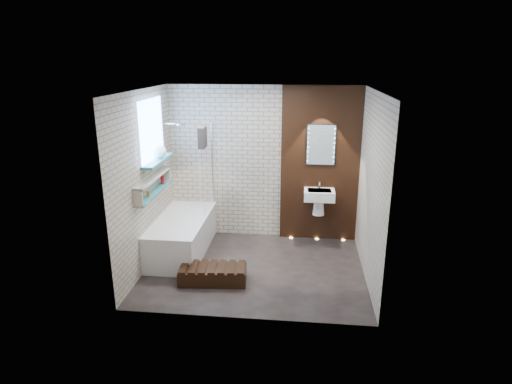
# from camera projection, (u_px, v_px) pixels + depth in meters

# --- Properties ---
(ground) EXTENTS (3.20, 3.20, 0.00)m
(ground) POSITION_uv_depth(u_px,v_px,m) (255.00, 268.00, 6.46)
(ground) COLOR black
(ground) RESTS_ON ground
(room_shell) EXTENTS (3.24, 3.20, 2.60)m
(room_shell) POSITION_uv_depth(u_px,v_px,m) (255.00, 185.00, 6.08)
(room_shell) COLOR #BCAE96
(room_shell) RESTS_ON ground
(walnut_panel) EXTENTS (1.30, 0.06, 2.60)m
(walnut_panel) POSITION_uv_depth(u_px,v_px,m) (320.00, 165.00, 7.19)
(walnut_panel) COLOR black
(walnut_panel) RESTS_ON ground
(clerestory_window) EXTENTS (0.18, 1.00, 0.94)m
(clerestory_window) POSITION_uv_depth(u_px,v_px,m) (152.00, 136.00, 6.39)
(clerestory_window) COLOR #7FADE0
(clerestory_window) RESTS_ON room_shell
(display_niche) EXTENTS (0.14, 1.30, 0.26)m
(display_niche) POSITION_uv_depth(u_px,v_px,m) (153.00, 185.00, 6.41)
(display_niche) COLOR teal
(display_niche) RESTS_ON room_shell
(bathtub) EXTENTS (0.79, 1.74, 0.70)m
(bathtub) POSITION_uv_depth(u_px,v_px,m) (182.00, 235.00, 6.93)
(bathtub) COLOR white
(bathtub) RESTS_ON ground
(bath_screen) EXTENTS (0.01, 0.78, 1.40)m
(bath_screen) POSITION_uv_depth(u_px,v_px,m) (208.00, 169.00, 7.02)
(bath_screen) COLOR white
(bath_screen) RESTS_ON bathtub
(towel) EXTENTS (0.09, 0.24, 0.32)m
(towel) POSITION_uv_depth(u_px,v_px,m) (202.00, 138.00, 6.57)
(towel) COLOR black
(towel) RESTS_ON bath_screen
(shower_head) EXTENTS (0.18, 0.18, 0.02)m
(shower_head) POSITION_uv_depth(u_px,v_px,m) (181.00, 124.00, 6.91)
(shower_head) COLOR silver
(shower_head) RESTS_ON room_shell
(washbasin) EXTENTS (0.50, 0.36, 0.58)m
(washbasin) POSITION_uv_depth(u_px,v_px,m) (319.00, 198.00, 7.15)
(washbasin) COLOR white
(washbasin) RESTS_ON walnut_panel
(led_mirror) EXTENTS (0.50, 0.02, 0.70)m
(led_mirror) POSITION_uv_depth(u_px,v_px,m) (321.00, 145.00, 7.05)
(led_mirror) COLOR black
(led_mirror) RESTS_ON walnut_panel
(walnut_step) EXTENTS (0.96, 0.49, 0.21)m
(walnut_step) POSITION_uv_depth(u_px,v_px,m) (213.00, 275.00, 6.06)
(walnut_step) COLOR black
(walnut_step) RESTS_ON ground
(niche_bottles) EXTENTS (0.06, 0.71, 0.14)m
(niche_bottles) POSITION_uv_depth(u_px,v_px,m) (159.00, 183.00, 6.65)
(niche_bottles) COLOR #AD491A
(niche_bottles) RESTS_ON display_niche
(sill_vases) EXTENTS (0.19, 0.19, 0.19)m
(sill_vases) POSITION_uv_depth(u_px,v_px,m) (160.00, 152.00, 6.56)
(sill_vases) COLOR white
(sill_vases) RESTS_ON clerestory_window
(floor_uplights) EXTENTS (0.96, 0.06, 0.01)m
(floor_uplights) POSITION_uv_depth(u_px,v_px,m) (317.00, 239.00, 7.50)
(floor_uplights) COLOR #FFD899
(floor_uplights) RESTS_ON ground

